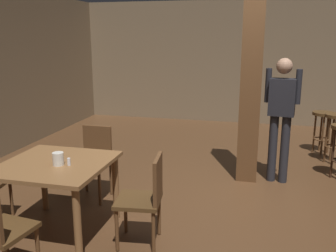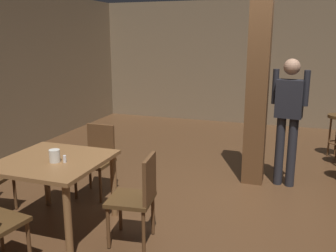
# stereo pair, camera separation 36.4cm
# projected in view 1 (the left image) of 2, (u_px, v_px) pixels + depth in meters

# --- Properties ---
(ground_plane) EXTENTS (10.80, 10.80, 0.00)m
(ground_plane) POSITION_uv_depth(u_px,v_px,m) (233.00, 201.00, 4.66)
(ground_plane) COLOR #4C301C
(wall_back) EXTENTS (8.00, 0.10, 2.80)m
(wall_back) POSITION_uv_depth(u_px,v_px,m) (251.00, 63.00, 8.57)
(wall_back) COLOR #756047
(wall_back) RESTS_ON ground_plane
(pillar) EXTENTS (0.28, 0.28, 2.80)m
(pillar) POSITION_uv_depth(u_px,v_px,m) (251.00, 81.00, 5.07)
(pillar) COLOR brown
(pillar) RESTS_ON ground_plane
(dining_table) EXTENTS (1.04, 1.04, 0.77)m
(dining_table) POSITION_uv_depth(u_px,v_px,m) (56.00, 173.00, 3.76)
(dining_table) COLOR brown
(dining_table) RESTS_ON ground_plane
(chair_north) EXTENTS (0.42, 0.42, 0.89)m
(chair_north) POSITION_uv_depth(u_px,v_px,m) (94.00, 158.00, 4.69)
(chair_north) COLOR #4C3319
(chair_north) RESTS_ON ground_plane
(chair_east) EXTENTS (0.47, 0.47, 0.89)m
(chair_east) POSITION_uv_depth(u_px,v_px,m) (146.00, 196.00, 3.59)
(chair_east) COLOR #4C3319
(chair_east) RESTS_ON ground_plane
(napkin_cup) EXTENTS (0.11, 0.11, 0.13)m
(napkin_cup) POSITION_uv_depth(u_px,v_px,m) (58.00, 159.00, 3.65)
(napkin_cup) COLOR silver
(napkin_cup) RESTS_ON dining_table
(salt_shaker) EXTENTS (0.03, 0.03, 0.07)m
(salt_shaker) POSITION_uv_depth(u_px,v_px,m) (69.00, 162.00, 3.64)
(salt_shaker) COLOR silver
(salt_shaker) RESTS_ON dining_table
(standing_person) EXTENTS (0.47, 0.24, 1.72)m
(standing_person) POSITION_uv_depth(u_px,v_px,m) (281.00, 112.00, 5.07)
(standing_person) COLOR black
(standing_person) RESTS_ON ground_plane
(bar_stool_mid) EXTENTS (0.33, 0.33, 0.80)m
(bar_stool_mid) POSITION_uv_depth(u_px,v_px,m) (335.00, 127.00, 5.93)
(bar_stool_mid) COLOR #4C3319
(bar_stool_mid) RESTS_ON ground_plane
(bar_stool_far) EXTENTS (0.37, 0.37, 0.73)m
(bar_stool_far) POSITION_uv_depth(u_px,v_px,m) (323.00, 122.00, 6.47)
(bar_stool_far) COLOR #4C3319
(bar_stool_far) RESTS_ON ground_plane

